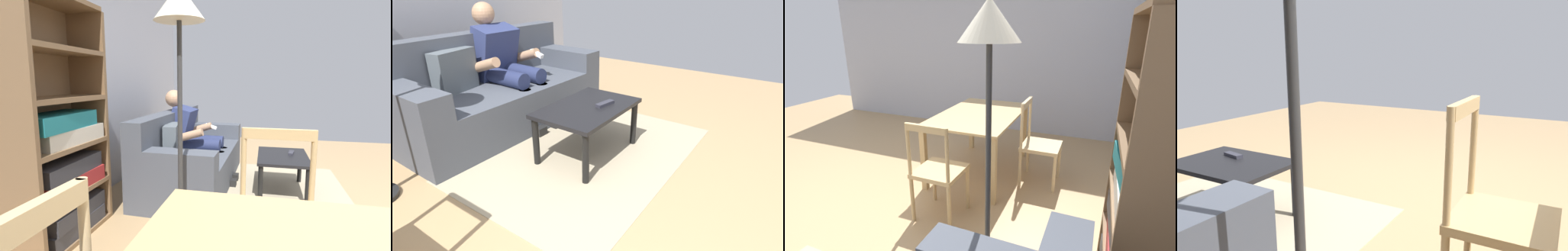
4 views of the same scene
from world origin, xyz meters
The scene contains 9 objects.
wall_back centered at (0.00, 2.81, 1.33)m, with size 6.70×0.12×2.65m, color #B2B7C6.
couch centered at (1.25, 1.89, 0.32)m, with size 2.04×0.90×0.86m.
person_lounging centered at (1.37, 1.89, 0.58)m, with size 0.60×0.91×1.12m.
coffee_table centered at (1.22, 0.82, 0.35)m, with size 0.80×0.54×0.41m.
tv_remote centered at (1.31, 0.72, 0.42)m, with size 0.05×0.17×0.02m, color #2D2D38.
bookshelf centered at (-0.19, 2.55, 0.71)m, with size 0.85×0.36×1.83m.
dining_chair_facing_couch centered at (-0.57, 0.95, 0.47)m, with size 0.43×0.43×0.96m.
area_rug centered at (1.22, 0.82, 0.00)m, with size 2.00×1.40×0.01m, color tan.
floor_lamp centered at (-0.06, 1.62, 1.59)m, with size 0.36×0.36×1.88m.
Camera 1 is at (-2.08, 1.03, 1.23)m, focal length 27.02 mm.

